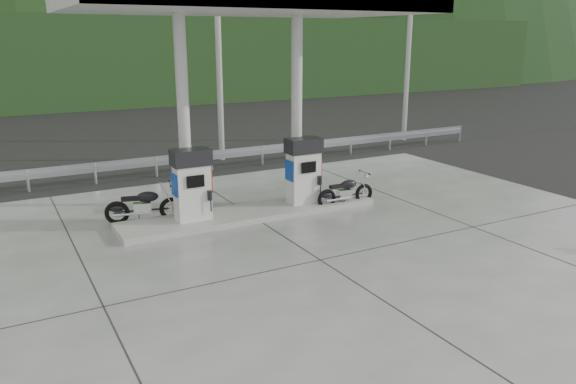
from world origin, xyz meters
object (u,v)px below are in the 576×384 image
gas_pump_right (304,171)px  motorcycle_left (144,206)px  gas_pump_left (192,185)px  motorcycle_right (346,192)px

gas_pump_right → motorcycle_left: 4.34m
gas_pump_left → motorcycle_right: bearing=-5.7°
gas_pump_left → motorcycle_left: gas_pump_left is taller
gas_pump_left → motorcycle_left: size_ratio=0.98×
motorcycle_left → motorcycle_right: motorcycle_left is taller
gas_pump_left → gas_pump_right: (3.20, 0.00, 0.00)m
gas_pump_right → motorcycle_left: bearing=168.9°
gas_pump_left → gas_pump_right: bearing=0.0°
gas_pump_left → gas_pump_right: same height
gas_pump_left → motorcycle_right: 4.39m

